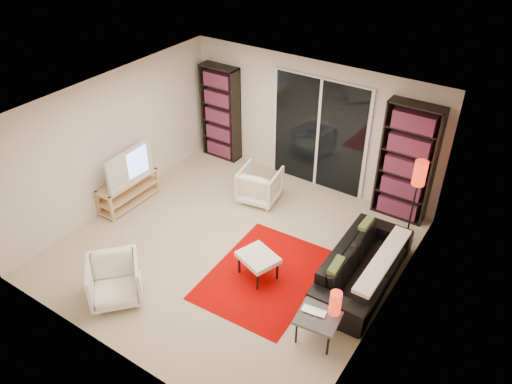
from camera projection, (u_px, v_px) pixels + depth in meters
floor at (233, 247)px, 8.09m from camera, size 5.00×5.00×0.00m
wall_back at (311, 123)px, 9.15m from camera, size 5.00×0.02×2.40m
wall_front at (103, 285)px, 5.68m from camera, size 5.00×0.02×2.40m
wall_left at (113, 141)px, 8.56m from camera, size 0.02×5.00×2.40m
wall_right at (392, 245)px, 6.27m from camera, size 0.02×5.00×2.40m
ceiling at (228, 111)px, 6.75m from camera, size 5.00×5.00×0.02m
sliding_door at (319, 134)px, 9.12m from camera, size 1.92×0.08×2.16m
bookshelf_left at (221, 113)px, 10.05m from camera, size 0.80×0.30×1.95m
bookshelf_right at (407, 163)px, 8.25m from camera, size 0.90×0.30×2.10m
tv_stand at (129, 191)px, 8.98m from camera, size 0.39×1.21×0.50m
tv at (125, 165)px, 8.66m from camera, size 0.21×1.10×0.63m
rug at (266, 275)px, 7.53m from camera, size 1.61×2.13×0.01m
sofa at (363, 266)px, 7.26m from camera, size 0.88×2.13×0.62m
armchair_back at (260, 185)px, 9.04m from camera, size 0.79×0.81×0.64m
armchair_front at (115, 280)px, 6.98m from camera, size 1.01×1.00×0.66m
ottoman at (258, 258)px, 7.34m from camera, size 0.68×0.62×0.40m
side_table at (319, 317)px, 6.38m from camera, size 0.60×0.60×0.40m
laptop at (313, 314)px, 6.35m from camera, size 0.34×0.25×0.02m
table_lamp at (335, 303)px, 6.29m from camera, size 0.15×0.15×0.35m
floor_lamp at (418, 181)px, 7.62m from camera, size 0.22×0.22×1.48m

